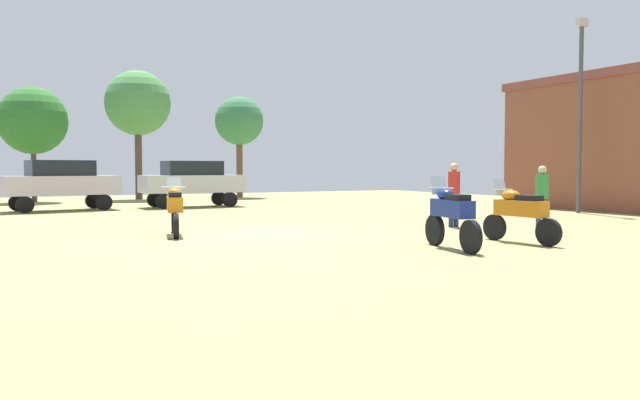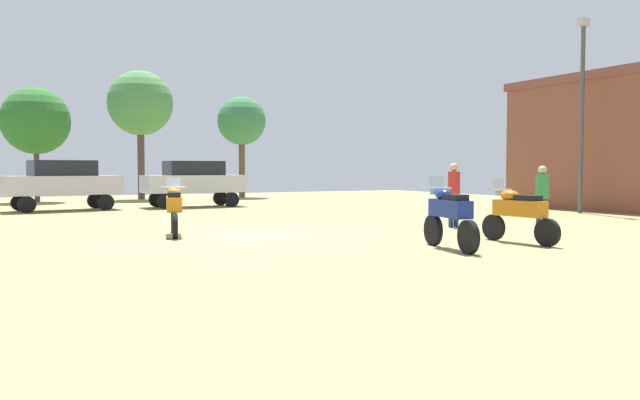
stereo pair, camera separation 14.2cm
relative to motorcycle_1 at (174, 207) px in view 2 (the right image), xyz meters
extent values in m
cube|color=#8D8755|center=(1.65, -0.90, -0.72)|extent=(44.00, 52.00, 0.02)
cylinder|color=black|center=(0.17, 0.73, -0.40)|extent=(0.25, 0.62, 0.61)
cylinder|color=black|center=(-0.18, -0.78, -0.40)|extent=(0.25, 0.62, 0.61)
cube|color=#C87114|center=(-0.01, -0.03, 0.08)|extent=(0.64, 1.36, 0.36)
ellipsoid|color=#C87114|center=(0.06, 0.26, 0.36)|extent=(0.42, 0.54, 0.24)
cube|color=black|center=(-0.06, -0.25, 0.32)|extent=(0.42, 0.61, 0.12)
cube|color=silver|center=(0.13, 0.58, 0.54)|extent=(0.38, 0.23, 0.39)
cylinder|color=#B7B7BC|center=(0.11, 0.48, 0.48)|extent=(0.61, 0.17, 0.04)
cylinder|color=black|center=(4.49, -4.65, -0.37)|extent=(0.23, 0.68, 0.67)
cylinder|color=black|center=(4.24, -6.09, -0.37)|extent=(0.23, 0.68, 0.67)
cube|color=navy|center=(4.36, -5.37, 0.14)|extent=(0.57, 1.29, 0.36)
ellipsoid|color=navy|center=(4.41, -5.10, 0.42)|extent=(0.40, 0.53, 0.24)
cube|color=black|center=(4.33, -5.59, 0.38)|extent=(0.39, 0.60, 0.12)
cube|color=silver|center=(4.46, -4.79, 0.60)|extent=(0.38, 0.21, 0.39)
cylinder|color=#B7B7BC|center=(4.45, -4.88, 0.54)|extent=(0.62, 0.14, 0.04)
cylinder|color=black|center=(6.37, -4.48, -0.41)|extent=(0.18, 0.61, 0.61)
cylinder|color=black|center=(6.53, -5.95, -0.41)|extent=(0.18, 0.61, 0.61)
cube|color=#C67014|center=(6.45, -5.21, 0.07)|extent=(0.49, 1.29, 0.36)
ellipsoid|color=#C67014|center=(6.42, -4.93, 0.35)|extent=(0.37, 0.51, 0.24)
cube|color=black|center=(6.47, -5.43, 0.31)|extent=(0.36, 0.59, 0.12)
cube|color=silver|center=(6.39, -4.62, 0.53)|extent=(0.37, 0.19, 0.39)
cylinder|color=#B7B7BC|center=(6.40, -4.71, 0.47)|extent=(0.62, 0.10, 0.04)
cylinder|color=black|center=(2.28, 10.50, -0.39)|extent=(0.65, 0.24, 0.64)
cylinder|color=black|center=(2.25, 11.94, -0.39)|extent=(0.65, 0.24, 0.64)
cylinder|color=black|center=(5.20, 10.57, -0.39)|extent=(0.65, 0.24, 0.64)
cylinder|color=black|center=(5.17, 12.01, -0.39)|extent=(0.65, 0.24, 0.64)
cube|color=#B9B8BD|center=(3.72, 11.26, 0.30)|extent=(4.34, 1.90, 0.75)
cube|color=black|center=(3.72, 11.26, 0.98)|extent=(2.40, 1.64, 0.61)
cylinder|color=black|center=(-2.94, 10.36, -0.39)|extent=(0.66, 0.31, 0.64)
cylinder|color=black|center=(-3.14, 11.79, -0.39)|extent=(0.66, 0.31, 0.64)
cylinder|color=black|center=(-0.04, 10.77, -0.39)|extent=(0.66, 0.31, 0.64)
cylinder|color=black|center=(-0.24, 12.20, -0.39)|extent=(0.66, 0.31, 0.64)
cube|color=#BBB0BB|center=(-1.59, 11.28, 0.30)|extent=(4.51, 2.38, 0.75)
cube|color=black|center=(-1.59, 11.28, 0.98)|extent=(2.56, 1.90, 0.61)
cylinder|color=navy|center=(7.71, -1.51, -0.27)|extent=(0.14, 0.14, 0.89)
cylinder|color=navy|center=(7.54, -1.49, -0.27)|extent=(0.14, 0.14, 0.89)
cylinder|color=red|center=(7.63, -1.50, 0.53)|extent=(0.38, 0.38, 0.70)
sphere|color=tan|center=(7.63, -1.50, 1.00)|extent=(0.24, 0.24, 0.24)
cylinder|color=#31353E|center=(9.31, -3.28, -0.29)|extent=(0.14, 0.14, 0.85)
cylinder|color=#31353E|center=(9.16, -3.20, -0.29)|extent=(0.14, 0.14, 0.85)
cylinder|color=#2F823F|center=(9.23, -3.24, 0.47)|extent=(0.46, 0.46, 0.67)
sphere|color=tan|center=(9.23, -3.24, 0.93)|extent=(0.23, 0.23, 0.23)
cylinder|color=brown|center=(8.85, 19.14, 1.20)|extent=(0.36, 0.36, 3.81)
sphere|color=#387747|center=(8.85, 19.14, 3.74)|extent=(2.81, 2.81, 2.81)
cylinder|color=#503A30|center=(3.13, 19.44, 1.51)|extent=(0.38, 0.38, 4.44)
sphere|color=#498847|center=(3.13, 19.44, 4.52)|extent=(3.51, 3.51, 3.51)
cylinder|color=brown|center=(-2.11, 18.90, 0.94)|extent=(0.26, 0.26, 3.30)
sphere|color=#2C6B2A|center=(-2.11, 18.90, 3.34)|extent=(3.34, 3.34, 3.34)
cylinder|color=#47474C|center=(15.59, 0.89, 2.76)|extent=(0.16, 0.16, 6.95)
cube|color=#B2B2AD|center=(15.59, 0.89, 6.39)|extent=(0.44, 0.24, 0.30)
camera|label=1|loc=(-4.08, -15.59, 0.96)|focal=35.38mm
camera|label=2|loc=(-3.95, -15.65, 0.96)|focal=35.38mm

